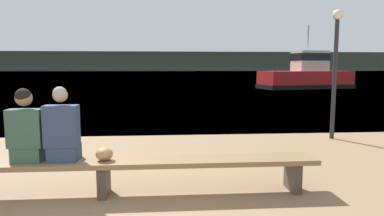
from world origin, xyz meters
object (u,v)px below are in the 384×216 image
at_px(person_left, 26,130).
at_px(shopping_bag, 104,154).
at_px(tugboat_red, 306,77).
at_px(bench_main, 104,167).
at_px(deck_lamp_post, 335,59).
at_px(person_right, 62,130).

bearing_deg(person_left, shopping_bag, -0.32).
bearing_deg(tugboat_red, shopping_bag, 140.14).
xyz_separation_m(bench_main, person_left, (-0.99, 0.00, 0.53)).
bearing_deg(deck_lamp_post, bench_main, -145.39).
bearing_deg(bench_main, shopping_bag, -10.37).
relative_size(person_right, deck_lamp_post, 0.32).
distance_m(person_left, person_right, 0.47).
bearing_deg(bench_main, person_right, 179.61).
bearing_deg(person_left, person_right, 0.09).
height_order(bench_main, deck_lamp_post, deck_lamp_post).
distance_m(tugboat_red, deck_lamp_post, 21.20).
bearing_deg(shopping_bag, person_right, 179.32).
height_order(person_right, shopping_bag, person_right).
xyz_separation_m(person_right, tugboat_red, (13.07, 23.19, 0.06)).
xyz_separation_m(person_right, deck_lamp_post, (5.48, 3.41, 1.03)).
bearing_deg(tugboat_red, person_right, 139.10).
height_order(bench_main, person_right, person_right).
distance_m(person_left, deck_lamp_post, 6.93).
bearing_deg(deck_lamp_post, person_left, -150.13).
bearing_deg(person_right, person_left, -179.91).
bearing_deg(tugboat_red, deck_lamp_post, 147.51).
bearing_deg(bench_main, deck_lamp_post, 34.61).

